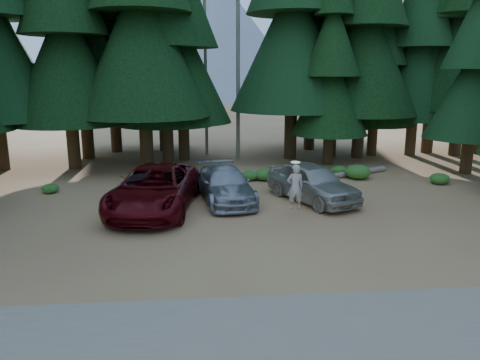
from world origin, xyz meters
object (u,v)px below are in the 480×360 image
at_px(silver_minivan_right, 312,182).
at_px(log_left, 226,178).
at_px(log_right, 353,173).
at_px(silver_minivan_center, 225,185).
at_px(frisbee_player, 295,187).
at_px(red_pickup, 154,189).
at_px(log_mid, 255,176).

xyz_separation_m(silver_minivan_right, log_left, (-3.52, 4.09, -0.70)).
distance_m(log_left, log_right, 6.93).
xyz_separation_m(silver_minivan_center, silver_minivan_right, (3.77, -0.34, 0.11)).
bearing_deg(silver_minivan_center, frisbee_player, -52.02).
height_order(silver_minivan_center, log_right, silver_minivan_center).
relative_size(silver_minivan_center, log_left, 1.31).
xyz_separation_m(silver_minivan_center, log_right, (7.15, 4.33, -0.57)).
bearing_deg(silver_minivan_center, red_pickup, -167.06).
distance_m(silver_minivan_center, frisbee_player, 3.57).
bearing_deg(log_left, silver_minivan_right, -56.29).
bearing_deg(silver_minivan_right, frisbee_player, -144.12).
height_order(frisbee_player, log_left, frisbee_player).
height_order(silver_minivan_center, log_mid, silver_minivan_center).
distance_m(frisbee_player, log_left, 6.70).
bearing_deg(silver_minivan_center, silver_minivan_right, -13.49).
bearing_deg(log_left, silver_minivan_center, -100.75).
bearing_deg(log_mid, log_left, -133.99).
relative_size(red_pickup, silver_minivan_center, 1.30).
distance_m(silver_minivan_center, log_mid, 4.61).
bearing_deg(silver_minivan_right, log_left, 106.23).
bearing_deg(red_pickup, silver_minivan_center, 28.98).
xyz_separation_m(frisbee_player, log_left, (-2.32, 6.20, -1.04)).
xyz_separation_m(silver_minivan_right, frisbee_player, (-1.20, -2.11, 0.34)).
bearing_deg(frisbee_player, log_right, -125.70).
distance_m(log_left, log_mid, 1.64).
relative_size(log_left, log_mid, 1.01).
xyz_separation_m(frisbee_player, log_right, (4.58, 6.77, -1.02)).
bearing_deg(red_pickup, log_left, 64.70).
bearing_deg(log_left, frisbee_player, -76.49).
xyz_separation_m(red_pickup, log_mid, (4.75, 5.34, -0.74)).
relative_size(log_left, log_right, 0.79).
bearing_deg(red_pickup, log_mid, 55.99).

